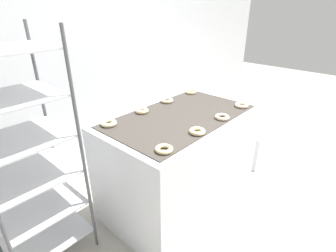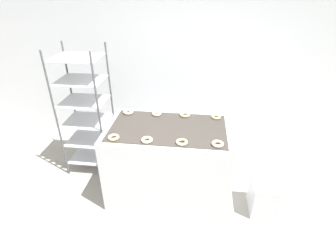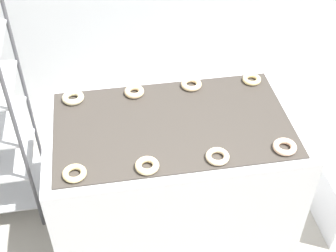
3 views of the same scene
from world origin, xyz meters
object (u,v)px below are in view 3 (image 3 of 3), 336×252
at_px(donut_near_right, 285,147).
at_px(donut_far_right, 252,79).
at_px(donut_far_midleft, 134,92).
at_px(donut_far_left, 73,98).
at_px(donut_near_midleft, 147,166).
at_px(donut_far_midright, 191,84).
at_px(donut_near_left, 74,173).
at_px(fryer_machine, 172,180).
at_px(donut_near_midright, 217,156).

relative_size(donut_near_right, donut_far_right, 1.09).
relative_size(donut_near_right, donut_far_midleft, 1.06).
distance_m(donut_near_right, donut_far_left, 1.27).
bearing_deg(donut_far_midleft, donut_far_left, 179.91).
bearing_deg(donut_near_midleft, donut_far_right, 40.25).
height_order(donut_near_midleft, donut_far_midright, same).
relative_size(donut_near_left, donut_far_left, 0.94).
bearing_deg(fryer_machine, donut_near_right, -28.63).
xyz_separation_m(donut_near_midleft, donut_near_midright, (0.37, 0.01, -0.00)).
relative_size(donut_near_left, donut_far_midleft, 1.02).
xyz_separation_m(donut_near_right, donut_far_midright, (-0.38, 0.63, 0.00)).
bearing_deg(donut_near_midright, donut_far_midright, 90.89).
bearing_deg(donut_far_right, donut_near_midright, -121.02).
xyz_separation_m(donut_near_left, donut_near_midleft, (0.37, -0.01, 0.00)).
bearing_deg(donut_far_left, donut_near_left, -90.14).
bearing_deg(fryer_machine, donut_near_midright, -59.48).
bearing_deg(donut_near_right, donut_near_left, -179.55).
height_order(fryer_machine, donut_far_left, donut_far_left).
xyz_separation_m(donut_near_midright, donut_far_left, (-0.74, 0.62, 0.00)).
height_order(donut_near_midleft, donut_near_right, donut_near_midleft).
height_order(donut_near_left, donut_near_midright, same).
height_order(donut_near_right, donut_far_left, donut_far_left).
height_order(donut_near_midright, donut_far_left, donut_far_left).
relative_size(fryer_machine, donut_near_right, 11.33).
relative_size(donut_near_midright, donut_far_right, 1.07).
xyz_separation_m(donut_far_midleft, donut_far_right, (0.75, 0.01, -0.00)).
xyz_separation_m(donut_far_midright, donut_far_right, (0.39, -0.01, -0.00)).
relative_size(donut_near_left, donut_far_midright, 0.96).
relative_size(donut_near_midleft, donut_near_right, 0.98).
distance_m(donut_far_midright, donut_far_right, 0.39).
height_order(fryer_machine, donut_far_right, donut_far_right).
relative_size(donut_near_midright, donut_far_midright, 0.98).
relative_size(donut_far_midleft, donut_far_midright, 0.94).
height_order(donut_near_midright, donut_far_midleft, donut_far_midleft).
bearing_deg(donut_far_midright, donut_far_midleft, -177.18).
xyz_separation_m(fryer_machine, donut_near_midright, (0.19, -0.32, 0.51)).
xyz_separation_m(donut_near_left, donut_near_midright, (0.74, -0.00, -0.00)).
distance_m(donut_near_right, donut_far_right, 0.62).
xyz_separation_m(donut_near_midright, donut_far_right, (0.38, 0.63, -0.00)).
bearing_deg(donut_far_midleft, donut_near_midright, -59.23).
bearing_deg(donut_far_left, donut_far_midright, 1.34).
bearing_deg(donut_near_right, donut_near_midleft, -178.71).
bearing_deg(donut_far_right, donut_near_left, -150.72).
bearing_deg(fryer_machine, donut_near_midleft, -120.20).
distance_m(fryer_machine, donut_near_left, 0.82).
distance_m(donut_far_midleft, donut_far_right, 0.75).
bearing_deg(donut_far_midright, donut_near_left, -138.96).
relative_size(donut_near_right, donut_far_left, 0.98).
height_order(donut_far_left, donut_far_midright, donut_far_left).
distance_m(donut_far_left, donut_far_midleft, 0.37).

